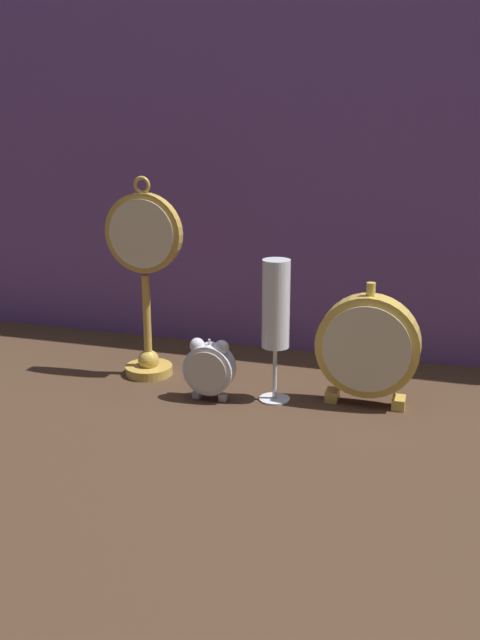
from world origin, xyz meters
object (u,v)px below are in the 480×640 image
(pocket_watch_on_stand, at_px, (145,277))
(mantel_clock_silver, at_px, (368,347))
(champagne_flute, at_px, (276,313))
(alarm_clock_twin_bell, at_px, (209,367))

(pocket_watch_on_stand, height_order, mantel_clock_silver, pocket_watch_on_stand)
(pocket_watch_on_stand, xyz_separation_m, champagne_flute, (0.24, -0.05, -0.03))
(pocket_watch_on_stand, distance_m, champagne_flute, 0.25)
(alarm_clock_twin_bell, height_order, mantel_clock_silver, mantel_clock_silver)
(alarm_clock_twin_bell, xyz_separation_m, mantel_clock_silver, (0.24, 0.05, 0.04))
(alarm_clock_twin_bell, bearing_deg, pocket_watch_on_stand, 151.58)
(pocket_watch_on_stand, relative_size, mantel_clock_silver, 1.74)
(alarm_clock_twin_bell, distance_m, champagne_flute, 0.14)
(champagne_flute, bearing_deg, pocket_watch_on_stand, 168.93)
(mantel_clock_silver, bearing_deg, champagne_flute, -170.75)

